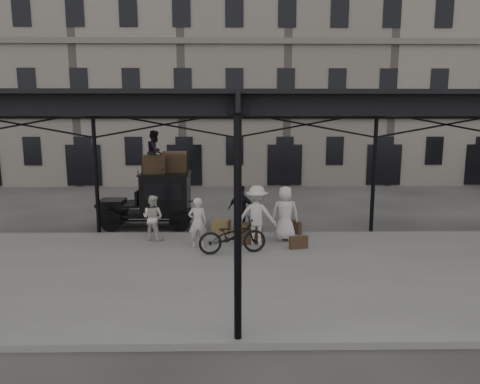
{
  "coord_description": "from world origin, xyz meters",
  "views": [
    {
      "loc": [
        -0.07,
        -13.26,
        4.17
      ],
      "look_at": [
        0.15,
        1.6,
        1.7
      ],
      "focal_mm": 32.0,
      "sensor_mm": 36.0,
      "label": 1
    }
  ],
  "objects_px": {
    "steamer_trunk_roof_near": "(154,166)",
    "steamer_trunk_platform": "(249,234)",
    "taxi": "(158,198)",
    "bicycle": "(232,236)",
    "porter_left": "(198,222)",
    "porter_official": "(242,210)"
  },
  "relations": [
    {
      "from": "porter_official",
      "to": "bicycle",
      "type": "distance_m",
      "value": 2.4
    },
    {
      "from": "porter_official",
      "to": "steamer_trunk_roof_near",
      "type": "xyz_separation_m",
      "value": [
        -3.35,
        1.28,
        1.46
      ]
    },
    {
      "from": "porter_left",
      "to": "bicycle",
      "type": "distance_m",
      "value": 1.32
    },
    {
      "from": "taxi",
      "to": "steamer_trunk_roof_near",
      "type": "relative_size",
      "value": 4.38
    },
    {
      "from": "steamer_trunk_roof_near",
      "to": "bicycle",
      "type": "bearing_deg",
      "value": -62.97
    },
    {
      "from": "taxi",
      "to": "steamer_trunk_platform",
      "type": "relative_size",
      "value": 4.56
    },
    {
      "from": "porter_left",
      "to": "porter_official",
      "type": "distance_m",
      "value": 2.23
    },
    {
      "from": "porter_official",
      "to": "bicycle",
      "type": "xyz_separation_m",
      "value": [
        -0.33,
        -2.36,
        -0.33
      ]
    },
    {
      "from": "porter_left",
      "to": "bicycle",
      "type": "relative_size",
      "value": 0.78
    },
    {
      "from": "porter_official",
      "to": "steamer_trunk_platform",
      "type": "bearing_deg",
      "value": 122.81
    },
    {
      "from": "porter_official",
      "to": "steamer_trunk_roof_near",
      "type": "distance_m",
      "value": 3.87
    },
    {
      "from": "taxi",
      "to": "bicycle",
      "type": "bearing_deg",
      "value": -52.86
    },
    {
      "from": "bicycle",
      "to": "steamer_trunk_roof_near",
      "type": "relative_size",
      "value": 2.5
    },
    {
      "from": "porter_left",
      "to": "steamer_trunk_platform",
      "type": "distance_m",
      "value": 1.8
    },
    {
      "from": "porter_left",
      "to": "steamer_trunk_platform",
      "type": "relative_size",
      "value": 2.03
    },
    {
      "from": "taxi",
      "to": "bicycle",
      "type": "distance_m",
      "value": 4.89
    },
    {
      "from": "steamer_trunk_roof_near",
      "to": "steamer_trunk_platform",
      "type": "bearing_deg",
      "value": -47.69
    },
    {
      "from": "taxi",
      "to": "porter_left",
      "type": "distance_m",
      "value": 3.71
    },
    {
      "from": "bicycle",
      "to": "steamer_trunk_platform",
      "type": "height_order",
      "value": "bicycle"
    },
    {
      "from": "steamer_trunk_roof_near",
      "to": "porter_left",
      "type": "bearing_deg",
      "value": -70.12
    },
    {
      "from": "taxi",
      "to": "bicycle",
      "type": "relative_size",
      "value": 1.75
    },
    {
      "from": "porter_left",
      "to": "steamer_trunk_platform",
      "type": "bearing_deg",
      "value": -171.09
    }
  ]
}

